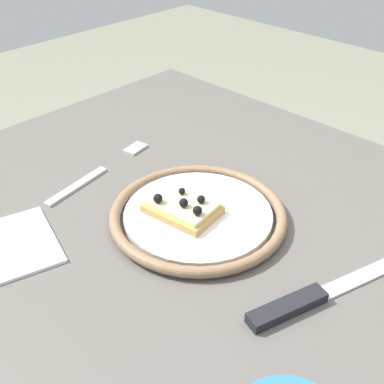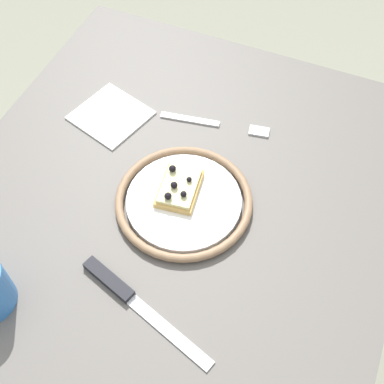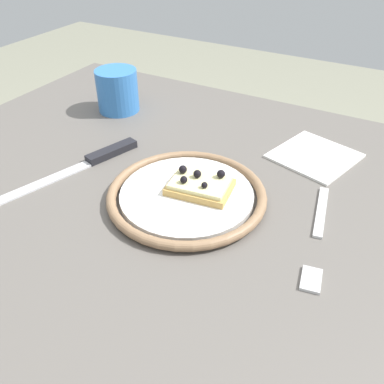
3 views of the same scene
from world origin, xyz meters
name	(u,v)px [view 2 (image 2 of 3)]	position (x,y,z in m)	size (l,w,h in m)	color
ground_plane	(175,362)	(0.00, 0.00, 0.00)	(6.00, 6.00, 0.00)	gray
dining_table	(166,251)	(0.00, 0.00, 0.65)	(0.90, 0.73, 0.75)	#5B5651
plate	(184,201)	(-0.04, 0.02, 0.76)	(0.22, 0.22, 0.02)	white
pizza_slice_near	(179,188)	(-0.05, 0.01, 0.78)	(0.09, 0.07, 0.03)	tan
knife	(125,293)	(0.14, 0.00, 0.76)	(0.09, 0.23, 0.01)	silver
fork	(216,124)	(-0.22, 0.00, 0.76)	(0.05, 0.20, 0.00)	silver
napkin	(111,115)	(-0.17, -0.18, 0.76)	(0.12, 0.12, 0.00)	white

